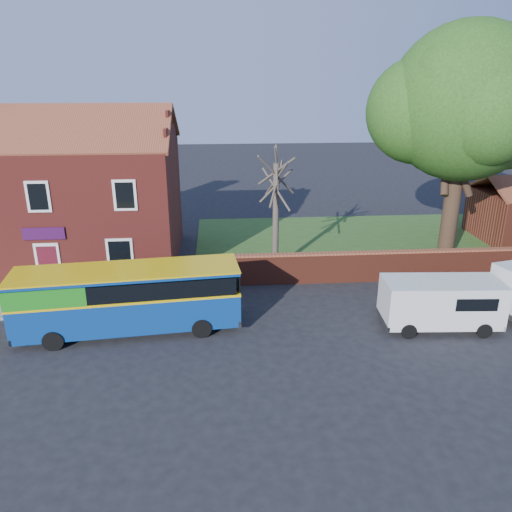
{
  "coord_description": "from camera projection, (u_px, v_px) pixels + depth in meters",
  "views": [
    {
      "loc": [
        1.44,
        -16.08,
        10.07
      ],
      "look_at": [
        3.05,
        5.0,
        2.27
      ],
      "focal_mm": 35.0,
      "sensor_mm": 36.0,
      "label": 1
    }
  ],
  "objects": [
    {
      "name": "ground",
      "position": [
        184.0,
        362.0,
        18.43
      ],
      "size": [
        120.0,
        120.0,
        0.0
      ],
      "primitive_type": "plane",
      "color": "black",
      "rests_on": "ground"
    },
    {
      "name": "pavement",
      "position": [
        41.0,
        300.0,
        23.29
      ],
      "size": [
        18.0,
        3.5,
        0.12
      ],
      "primitive_type": "cube",
      "color": "gray",
      "rests_on": "ground"
    },
    {
      "name": "kerb",
      "position": [
        27.0,
        317.0,
        21.65
      ],
      "size": [
        18.0,
        0.15,
        0.14
      ],
      "primitive_type": "cube",
      "color": "slate",
      "rests_on": "ground"
    },
    {
      "name": "grass_strip",
      "position": [
        403.0,
        242.0,
        31.51
      ],
      "size": [
        26.0,
        12.0,
        0.04
      ],
      "primitive_type": "cube",
      "color": "#426B28",
      "rests_on": "ground"
    },
    {
      "name": "shop_building",
      "position": [
        65.0,
        201.0,
        27.5
      ],
      "size": [
        12.3,
        8.13,
        10.5
      ],
      "color": "maroon",
      "rests_on": "ground"
    },
    {
      "name": "boundary_wall",
      "position": [
        446.0,
        264.0,
        25.62
      ],
      "size": [
        22.0,
        0.38,
        1.6
      ],
      "color": "maroon",
      "rests_on": "ground"
    },
    {
      "name": "bus",
      "position": [
        121.0,
        297.0,
        20.12
      ],
      "size": [
        9.12,
        3.14,
        2.73
      ],
      "rotation": [
        0.0,
        0.0,
        0.1
      ],
      "color": "navy",
      "rests_on": "ground"
    },
    {
      "name": "van_near",
      "position": [
        441.0,
        302.0,
        20.58
      ],
      "size": [
        4.88,
        2.23,
        2.1
      ],
      "rotation": [
        0.0,
        0.0,
        -0.06
      ],
      "color": "silver",
      "rests_on": "ground"
    },
    {
      "name": "large_tree",
      "position": [
        465.0,
        107.0,
        26.53
      ],
      "size": [
        10.41,
        8.24,
        12.7
      ],
      "color": "black",
      "rests_on": "ground"
    },
    {
      "name": "bare_tree",
      "position": [
        276.0,
        212.0,
        26.01
      ],
      "size": [
        2.36,
        2.81,
        6.3
      ],
      "color": "#4C4238",
      "rests_on": "ground"
    }
  ]
}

